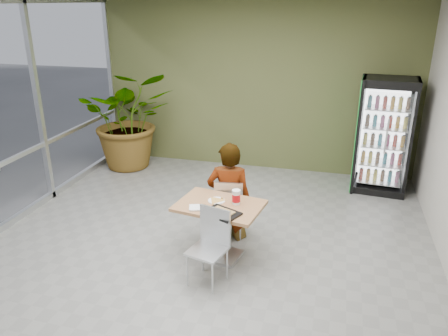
{
  "coord_description": "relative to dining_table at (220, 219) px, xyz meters",
  "views": [
    {
      "loc": [
        1.53,
        -4.61,
        3.13
      ],
      "look_at": [
        0.13,
        0.72,
        1.0
      ],
      "focal_mm": 35.0,
      "sensor_mm": 36.0,
      "label": 1
    }
  ],
  "objects": [
    {
      "name": "chair_far",
      "position": [
        -0.01,
        0.52,
        -0.03
      ],
      "size": [
        0.43,
        0.43,
        0.87
      ],
      "rotation": [
        0.0,
        0.0,
        3.28
      ],
      "color": "silver",
      "rests_on": "ground"
    },
    {
      "name": "pizza_plate",
      "position": [
        -0.06,
        0.08,
        0.23
      ],
      "size": [
        0.29,
        0.31,
        0.03
      ],
      "color": "white",
      "rests_on": "dining_table"
    },
    {
      "name": "soda_cup",
      "position": [
        0.2,
        0.06,
        0.3
      ],
      "size": [
        0.11,
        0.11,
        0.19
      ],
      "color": "white",
      "rests_on": "dining_table"
    },
    {
      "name": "room_envelope",
      "position": [
        -0.23,
        -0.12,
        1.06
      ],
      "size": [
        6.0,
        7.0,
        3.2
      ],
      "primitive_type": null,
      "color": "beige",
      "rests_on": "ground"
    },
    {
      "name": "chair_near",
      "position": [
        0.03,
        -0.49,
        -0.01
      ],
      "size": [
        0.48,
        0.49,
        0.9
      ],
      "rotation": [
        0.0,
        0.0,
        -0.25
      ],
      "color": "silver",
      "rests_on": "ground"
    },
    {
      "name": "ground",
      "position": [
        -0.23,
        -0.12,
        -0.54
      ],
      "size": [
        7.0,
        7.0,
        0.0
      ],
      "primitive_type": "plane",
      "color": "slate",
      "rests_on": "ground"
    },
    {
      "name": "dining_table",
      "position": [
        0.0,
        0.0,
        0.0
      ],
      "size": [
        1.14,
        0.88,
        0.75
      ],
      "rotation": [
        0.0,
        0.0,
        -0.16
      ],
      "color": "#A97A48",
      "rests_on": "ground"
    },
    {
      "name": "potted_plant",
      "position": [
        -2.58,
        2.78,
        0.42
      ],
      "size": [
        2.19,
        2.07,
        1.92
      ],
      "primitive_type": "imported",
      "rotation": [
        0.0,
        0.0,
        0.43
      ],
      "color": "#2A6A2B",
      "rests_on": "ground"
    },
    {
      "name": "beverage_fridge",
      "position": [
        2.12,
        2.79,
        0.44
      ],
      "size": [
        0.95,
        0.76,
        1.95
      ],
      "rotation": [
        0.0,
        0.0,
        -0.09
      ],
      "color": "black",
      "rests_on": "ground"
    },
    {
      "name": "cafeteria_tray",
      "position": [
        0.1,
        -0.25,
        0.22
      ],
      "size": [
        0.5,
        0.44,
        0.02
      ],
      "primitive_type": "cube",
      "rotation": [
        0.0,
        0.0,
        -0.42
      ],
      "color": "black",
      "rests_on": "dining_table"
    },
    {
      "name": "napkin_stack",
      "position": [
        -0.25,
        -0.19,
        0.22
      ],
      "size": [
        0.2,
        0.2,
        0.02
      ],
      "primitive_type": "cube",
      "rotation": [
        0.0,
        0.0,
        0.29
      ],
      "color": "white",
      "rests_on": "dining_table"
    },
    {
      "name": "seated_woman",
      "position": [
        -0.02,
        0.56,
        0.0
      ],
      "size": [
        0.67,
        0.48,
        1.68
      ],
      "primitive_type": "imported",
      "rotation": [
        0.0,
        0.0,
        3.28
      ],
      "color": "black",
      "rests_on": "ground"
    }
  ]
}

